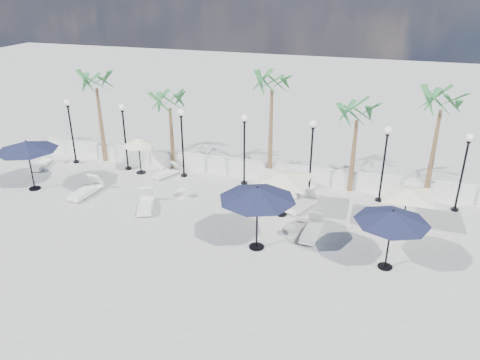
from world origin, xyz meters
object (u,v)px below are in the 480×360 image
(lounger_5, at_px, (301,204))
(parasol_cream_small, at_px, (138,142))
(parasol_navy_mid, at_px, (257,194))
(parasol_navy_right, at_px, (392,217))
(lounger_4, at_px, (312,231))
(parasol_navy_left, at_px, (27,146))
(lounger_2, at_px, (86,191))
(lounger_0, at_px, (41,163))
(parasol_cream_sq_a, at_px, (283,174))
(parasol_cream_sq_b, at_px, (408,189))
(lounger_3, at_px, (146,204))
(lounger_6, at_px, (301,189))
(lounger_1, at_px, (167,173))

(lounger_5, xyz_separation_m, parasol_cream_small, (-9.47, 1.68, 1.58))
(parasol_navy_mid, relative_size, parasol_navy_right, 1.12)
(lounger_4, height_order, parasol_navy_left, parasol_navy_left)
(lounger_2, xyz_separation_m, lounger_4, (11.63, -0.63, -0.01))
(lounger_0, distance_m, parasol_navy_right, 20.08)
(parasol_cream_sq_a, bearing_deg, parasol_cream_sq_b, 2.97)
(lounger_3, height_order, parasol_cream_sq_b, parasol_cream_sq_b)
(lounger_5, xyz_separation_m, parasol_cream_sq_b, (4.63, -0.64, 1.69))
(parasol_navy_left, xyz_separation_m, parasol_cream_small, (4.30, 3.59, -0.55))
(lounger_4, relative_size, lounger_6, 1.04)
(lounger_3, distance_m, parasol_navy_right, 11.40)
(lounger_2, bearing_deg, parasol_cream_sq_a, 9.92)
(parasol_cream_sq_a, height_order, parasol_cream_small, parasol_cream_sq_a)
(lounger_1, bearing_deg, lounger_6, 23.80)
(parasol_navy_mid, xyz_separation_m, parasol_navy_right, (5.11, 0.08, -0.26))
(parasol_navy_left, bearing_deg, parasol_cream_small, 39.82)
(lounger_0, relative_size, parasol_cream_sq_a, 0.43)
(lounger_6, relative_size, parasol_navy_right, 0.71)
(parasol_cream_small, bearing_deg, lounger_1, 0.61)
(parasol_cream_small, bearing_deg, parasol_cream_sq_b, -9.35)
(lounger_2, distance_m, parasol_navy_right, 15.00)
(lounger_4, xyz_separation_m, parasol_cream_sq_a, (-1.64, 1.47, 1.85))
(lounger_2, height_order, parasol_cream_small, parasol_cream_small)
(parasol_navy_left, height_order, parasol_cream_sq_a, parasol_navy_left)
(parasol_cream_sq_a, bearing_deg, lounger_2, -175.18)
(parasol_navy_mid, bearing_deg, lounger_3, 163.36)
(lounger_5, bearing_deg, lounger_4, -46.32)
(lounger_0, distance_m, parasol_navy_left, 3.81)
(parasol_navy_right, xyz_separation_m, parasol_cream_sq_b, (0.65, 3.29, -0.26))
(lounger_5, relative_size, parasol_cream_sq_b, 0.51)
(lounger_5, height_order, parasol_navy_left, parasol_navy_left)
(lounger_2, height_order, parasol_navy_right, parasol_navy_right)
(parasol_navy_mid, bearing_deg, lounger_4, 38.72)
(lounger_2, bearing_deg, lounger_0, 157.15)
(parasol_cream_small, bearing_deg, lounger_0, -171.08)
(lounger_4, bearing_deg, lounger_1, 159.14)
(lounger_0, bearing_deg, lounger_3, -33.99)
(lounger_2, height_order, lounger_3, lounger_2)
(parasol_navy_mid, bearing_deg, lounger_6, 81.99)
(lounger_3, height_order, lounger_4, lounger_3)
(lounger_3, xyz_separation_m, lounger_6, (6.80, 3.92, -0.02))
(lounger_0, xyz_separation_m, lounger_1, (7.58, 0.96, -0.02))
(parasol_navy_mid, xyz_separation_m, parasol_cream_sq_a, (0.37, 3.09, -0.35))
(lounger_2, distance_m, parasol_cream_sq_b, 15.50)
(lounger_3, distance_m, lounger_6, 7.85)
(parasol_navy_mid, distance_m, parasol_cream_small, 10.11)
(lounger_6, height_order, parasol_cream_small, parasol_cream_small)
(parasol_navy_left, xyz_separation_m, parasol_navy_right, (17.74, -2.02, -0.19))
(lounger_1, height_order, parasol_cream_sq_a, parasol_cream_sq_a)
(lounger_1, xyz_separation_m, parasol_cream_sq_b, (12.51, -2.34, 1.73))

